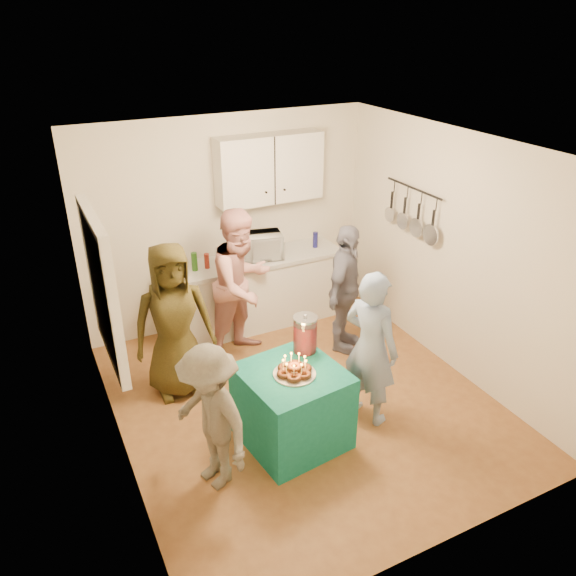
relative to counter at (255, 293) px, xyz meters
name	(u,v)px	position (x,y,z in m)	size (l,w,h in m)	color
floor	(303,401)	(-0.20, -1.70, -0.43)	(4.00, 4.00, 0.00)	brown
ceiling	(307,149)	(-0.20, -1.70, 2.17)	(4.00, 4.00, 0.00)	white
back_wall	(228,223)	(-0.20, 0.30, 0.87)	(3.60, 3.60, 0.00)	silver
left_wall	(108,333)	(-2.00, -1.70, 0.87)	(4.00, 4.00, 0.00)	silver
right_wall	(454,255)	(1.60, -1.70, 0.87)	(4.00, 4.00, 0.00)	silver
window_night	(100,290)	(-1.97, -1.40, 1.12)	(0.04, 1.00, 1.20)	black
counter	(255,293)	(0.00, 0.00, 0.00)	(2.20, 0.58, 0.86)	white
countertop	(254,260)	(0.00, 0.00, 0.46)	(2.24, 0.62, 0.05)	beige
upper_cabinet	(269,169)	(0.30, 0.15, 1.52)	(1.30, 0.30, 0.80)	white
pot_rack	(410,210)	(1.52, -1.00, 1.17)	(0.12, 1.00, 0.60)	black
microwave	(259,246)	(0.08, 0.00, 0.63)	(0.54, 0.37, 0.30)	white
party_table	(292,407)	(-0.56, -2.16, -0.05)	(0.85, 0.85, 0.76)	#106F5F
donut_cake	(295,366)	(-0.56, -2.20, 0.42)	(0.38, 0.38, 0.18)	#381C0C
punch_jar	(305,335)	(-0.30, -1.90, 0.50)	(0.22, 0.22, 0.34)	#AF0E21
man_birthday	(371,348)	(0.26, -2.18, 0.36)	(0.58, 0.38, 1.58)	#8AA2C9
woman_back_left	(173,321)	(-1.28, -0.94, 0.40)	(0.81, 0.53, 1.66)	brown
woman_back_center	(242,285)	(-0.38, -0.56, 0.45)	(0.86, 0.67, 1.76)	#D06C6F
woman_back_right	(345,290)	(0.70, -0.99, 0.34)	(0.90, 0.38, 1.54)	black
child_near_left	(211,418)	(-1.39, -2.33, 0.24)	(0.86, 0.50, 1.34)	#575046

